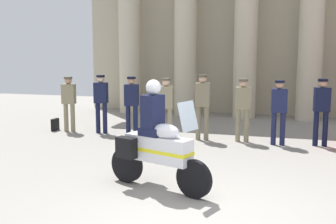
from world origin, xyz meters
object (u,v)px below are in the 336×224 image
at_px(officer_in_row_6, 279,107).
at_px(officer_in_row_2, 132,101).
at_px(officer_in_row_3, 166,103).
at_px(officer_in_row_4, 202,102).
at_px(officer_in_row_0, 69,99).
at_px(briefcase_on_ground, 55,125).
at_px(motorcycle_with_rider, 155,144).
at_px(officer_in_row_1, 101,99).
at_px(officer_in_row_5, 243,105).
at_px(officer_in_row_7, 322,107).

bearing_deg(officer_in_row_6, officer_in_row_2, -8.95).
relative_size(officer_in_row_3, officer_in_row_4, 0.94).
bearing_deg(officer_in_row_0, officer_in_row_4, 171.14).
bearing_deg(officer_in_row_2, briefcase_on_ground, -9.86).
bearing_deg(officer_in_row_6, motorcycle_with_rider, 56.63).
xyz_separation_m(officer_in_row_2, motorcycle_with_rider, (2.02, -4.17, -0.19)).
bearing_deg(officer_in_row_6, officer_in_row_1, -10.08).
bearing_deg(briefcase_on_ground, officer_in_row_6, -1.41).
distance_m(officer_in_row_2, officer_in_row_5, 3.06).
height_order(officer_in_row_5, briefcase_on_ground, officer_in_row_5).
relative_size(officer_in_row_6, briefcase_on_ground, 4.57).
height_order(officer_in_row_6, officer_in_row_7, officer_in_row_7).
bearing_deg(officer_in_row_5, officer_in_row_6, 163.74).
bearing_deg(officer_in_row_0, officer_in_row_6, 170.88).
height_order(officer_in_row_2, officer_in_row_7, officer_in_row_7).
distance_m(officer_in_row_2, briefcase_on_ground, 2.62).
relative_size(officer_in_row_0, officer_in_row_5, 0.98).
height_order(officer_in_row_4, motorcycle_with_rider, motorcycle_with_rider).
bearing_deg(officer_in_row_2, officer_in_row_4, 171.74).
height_order(officer_in_row_4, officer_in_row_7, officer_in_row_4).
bearing_deg(briefcase_on_ground, officer_in_row_2, -1.98).
distance_m(officer_in_row_3, briefcase_on_ground, 3.59).
relative_size(officer_in_row_2, officer_in_row_3, 1.01).
distance_m(officer_in_row_4, officer_in_row_6, 1.97).
distance_m(officer_in_row_7, motorcycle_with_rider, 5.20).
distance_m(officer_in_row_2, motorcycle_with_rider, 4.64).
height_order(officer_in_row_0, officer_in_row_6, officer_in_row_6).
bearing_deg(officer_in_row_6, briefcase_on_ground, -9.30).
distance_m(officer_in_row_2, officer_in_row_7, 5.00).
bearing_deg(officer_in_row_6, officer_in_row_7, -178.85).
xyz_separation_m(officer_in_row_5, motorcycle_with_rider, (-1.04, -4.23, -0.18)).
bearing_deg(officer_in_row_4, officer_in_row_5, 176.14).
relative_size(officer_in_row_1, officer_in_row_4, 0.96).
height_order(officer_in_row_2, officer_in_row_5, officer_in_row_2).
height_order(officer_in_row_3, motorcycle_with_rider, motorcycle_with_rider).
xyz_separation_m(officer_in_row_0, officer_in_row_6, (5.96, -0.13, 0.01)).
relative_size(officer_in_row_2, officer_in_row_5, 1.01).
xyz_separation_m(motorcycle_with_rider, briefcase_on_ground, (-4.52, 4.25, -0.61)).
relative_size(officer_in_row_0, officer_in_row_1, 0.96).
bearing_deg(officer_in_row_0, motorcycle_with_rider, 125.63).
height_order(officer_in_row_4, officer_in_row_6, officer_in_row_4).
bearing_deg(motorcycle_with_rider, officer_in_row_7, 75.22).
bearing_deg(briefcase_on_ground, officer_in_row_0, -3.57).
relative_size(officer_in_row_7, motorcycle_with_rider, 0.84).
bearing_deg(officer_in_row_0, officer_in_row_7, 172.40).
xyz_separation_m(officer_in_row_4, briefcase_on_ground, (-4.50, 0.10, -0.85)).
relative_size(officer_in_row_0, motorcycle_with_rider, 0.81).
bearing_deg(officer_in_row_1, motorcycle_with_rider, 117.19).
distance_m(officer_in_row_0, briefcase_on_ground, 0.93).
relative_size(officer_in_row_6, motorcycle_with_rider, 0.82).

